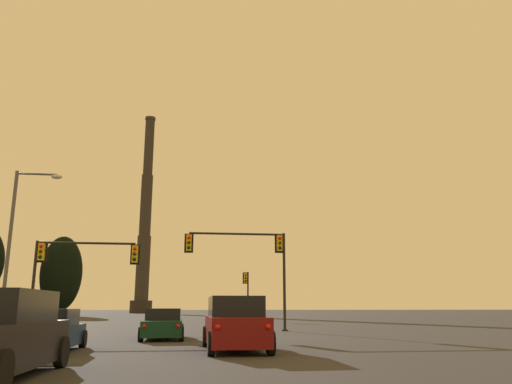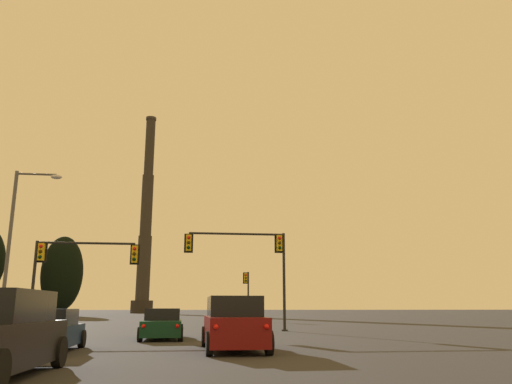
% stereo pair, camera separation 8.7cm
% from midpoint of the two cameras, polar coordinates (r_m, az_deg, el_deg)
% --- Properties ---
extents(sedan_left_lane_second, '(2.08, 4.74, 1.43)m').
position_cam_midpoint_polar(sedan_left_lane_second, '(19.02, -22.92, -14.50)').
color(sedan_left_lane_second, navy).
rests_on(sedan_left_lane_second, ground_plane).
extents(sedan_center_lane_front, '(2.07, 4.74, 1.43)m').
position_cam_midpoint_polar(sedan_center_lane_front, '(25.17, -10.68, -14.67)').
color(sedan_center_lane_front, '#0F3823').
rests_on(sedan_center_lane_front, ground_plane).
extents(suv_right_lane_second, '(2.16, 4.93, 1.86)m').
position_cam_midpoint_polar(suv_right_lane_second, '(18.26, -2.54, -14.85)').
color(suv_right_lane_second, maroon).
rests_on(suv_right_lane_second, ground_plane).
extents(traffic_light_overhead_right, '(6.73, 0.50, 6.28)m').
position_cam_midpoint_polar(traffic_light_overhead_right, '(32.83, -0.64, -7.14)').
color(traffic_light_overhead_right, black).
rests_on(traffic_light_overhead_right, ground_plane).
extents(traffic_light_overhead_left, '(6.30, 0.50, 5.41)m').
position_cam_midpoint_polar(traffic_light_overhead_left, '(32.43, -20.36, -7.47)').
color(traffic_light_overhead_left, black).
rests_on(traffic_light_overhead_left, ground_plane).
extents(traffic_light_far_right, '(0.78, 0.50, 5.36)m').
position_cam_midpoint_polar(traffic_light_far_right, '(56.76, -1.12, -10.97)').
color(traffic_light_far_right, black).
rests_on(traffic_light_far_right, ground_plane).
extents(street_lamp, '(2.62, 0.36, 9.13)m').
position_cam_midpoint_polar(street_lamp, '(31.07, -25.72, -4.32)').
color(street_lamp, '#56565B').
rests_on(street_lamp, ground_plane).
extents(smokestack, '(5.57, 5.57, 52.55)m').
position_cam_midpoint_polar(smokestack, '(134.03, -12.63, -4.52)').
color(smokestack, '#2B2722').
rests_on(smokestack, ground_plane).
extents(treeline_far_left, '(7.08, 6.37, 13.80)m').
position_cam_midpoint_polar(treeline_far_left, '(94.92, -21.39, -8.66)').
color(treeline_far_left, black).
rests_on(treeline_far_left, ground_plane).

